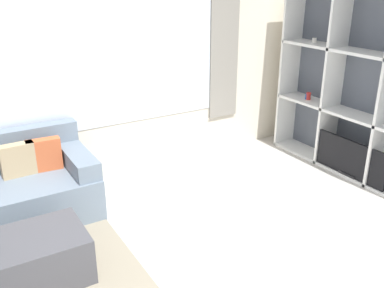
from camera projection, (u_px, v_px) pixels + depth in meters
name	position (u px, v px, depth m)	size (l,w,h in m)	color
wall_back	(97.00, 68.00, 4.93)	(6.93, 0.11, 2.70)	beige
shelving_unit	(362.00, 89.00, 5.10)	(0.37, 2.41, 2.27)	#515660
couch_main	(2.00, 193.00, 4.30)	(1.79, 0.96, 0.85)	slate
ottoman	(42.00, 257.00, 3.50)	(0.72, 0.62, 0.42)	#47474C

